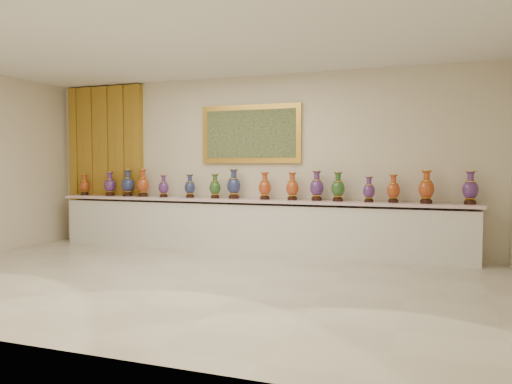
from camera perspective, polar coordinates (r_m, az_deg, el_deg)
ground at (r=6.52m, az=-7.87°, el=-9.97°), size 8.00×8.00×0.00m
room at (r=9.77m, az=-14.54°, el=3.62°), size 8.00×8.00×8.00m
counter at (r=8.49m, az=-0.72°, el=-3.93°), size 7.28×0.48×0.90m
vase_0 at (r=10.15m, az=-19.01°, el=0.69°), size 0.22×0.22×0.40m
vase_1 at (r=9.75m, az=-16.36°, el=0.78°), size 0.25×0.25×0.45m
vase_2 at (r=9.54m, az=-14.44°, el=0.87°), size 0.23×0.23×0.49m
vase_3 at (r=9.35m, az=-12.81°, el=0.86°), size 0.29×0.29×0.50m
vase_4 at (r=9.10m, az=-10.51°, el=0.55°), size 0.23×0.23×0.40m
vase_5 at (r=8.87m, az=-7.56°, el=0.55°), size 0.25×0.25×0.41m
vase_6 at (r=8.64m, az=-4.71°, el=0.54°), size 0.21×0.21×0.42m
vase_7 at (r=8.55m, az=-2.55°, el=0.77°), size 0.28×0.28×0.51m
vase_8 at (r=8.33m, az=1.02°, el=0.55°), size 0.21×0.21×0.46m
vase_9 at (r=8.20m, az=4.18°, el=0.50°), size 0.24×0.24×0.46m
vase_10 at (r=8.10m, az=6.96°, el=0.55°), size 0.29×0.29×0.48m
vase_11 at (r=8.01m, az=9.36°, el=0.44°), size 0.26×0.26×0.47m
vase_12 at (r=7.92m, az=12.79°, el=0.16°), size 0.20×0.20×0.40m
vase_13 at (r=7.92m, az=15.42°, el=0.24°), size 0.24×0.24×0.43m
vase_14 at (r=7.85m, az=18.90°, el=0.38°), size 0.25×0.25×0.50m
vase_15 at (r=7.91m, az=23.30°, el=0.29°), size 0.23×0.23×0.49m
label_card at (r=8.90m, az=-9.35°, el=-0.64°), size 0.10×0.06×0.00m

